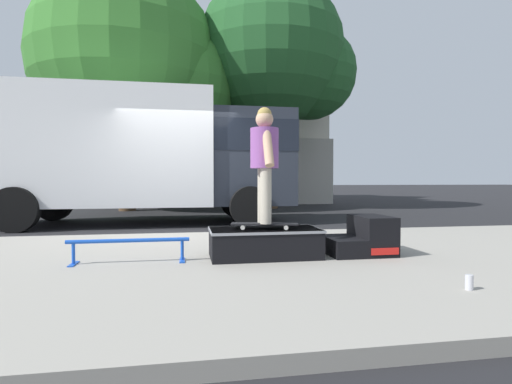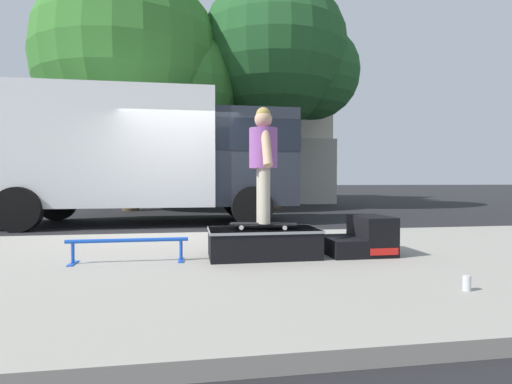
# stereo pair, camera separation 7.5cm
# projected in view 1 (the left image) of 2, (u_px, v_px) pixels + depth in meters

# --- Properties ---
(ground_plane) EXTENTS (140.00, 140.00, 0.00)m
(ground_plane) POSITION_uv_depth(u_px,v_px,m) (178.00, 236.00, 7.40)
(ground_plane) COLOR black
(sidewalk_slab) EXTENTS (50.00, 5.00, 0.12)m
(sidewalk_slab) POSITION_uv_depth(u_px,v_px,m) (173.00, 267.00, 4.44)
(sidewalk_slab) COLOR gray
(sidewalk_slab) RESTS_ON ground
(skate_box) EXTENTS (1.30, 0.68, 0.34)m
(skate_box) POSITION_uv_depth(u_px,v_px,m) (265.00, 242.00, 4.72)
(skate_box) COLOR black
(skate_box) RESTS_ON sidewalk_slab
(kicker_ramp) EXTENTS (0.78, 0.67, 0.47)m
(kicker_ramp) POSITION_uv_depth(u_px,v_px,m) (363.00, 238.00, 4.94)
(kicker_ramp) COLOR black
(kicker_ramp) RESTS_ON sidewalk_slab
(grind_rail) EXTENTS (1.32, 0.28, 0.27)m
(grind_rail) POSITION_uv_depth(u_px,v_px,m) (129.00, 245.00, 4.41)
(grind_rail) COLOR blue
(grind_rail) RESTS_ON sidewalk_slab
(skateboard) EXTENTS (0.80, 0.35, 0.07)m
(skateboard) POSITION_uv_depth(u_px,v_px,m) (264.00, 224.00, 4.68)
(skateboard) COLOR black
(skateboard) RESTS_ON skate_box
(skater_kid) EXTENTS (0.33, 0.70, 1.35)m
(skater_kid) POSITION_uv_depth(u_px,v_px,m) (264.00, 155.00, 4.66)
(skater_kid) COLOR #B7AD99
(skater_kid) RESTS_ON skateboard
(soda_can) EXTENTS (0.07, 0.07, 0.13)m
(soda_can) POSITION_uv_depth(u_px,v_px,m) (469.00, 282.00, 3.32)
(soda_can) COLOR silver
(soda_can) RESTS_ON sidewalk_slab
(box_truck) EXTENTS (6.91, 2.63, 3.05)m
(box_truck) POSITION_uv_depth(u_px,v_px,m) (145.00, 152.00, 9.37)
(box_truck) COLOR white
(box_truck) RESTS_ON ground
(street_tree_main) EXTENTS (6.68, 6.07, 8.07)m
(street_tree_main) POSITION_uv_depth(u_px,v_px,m) (137.00, 66.00, 13.33)
(street_tree_main) COLOR brown
(street_tree_main) RESTS_ON ground
(street_tree_neighbour) EXTENTS (5.83, 5.30, 8.29)m
(street_tree_neighbour) POSITION_uv_depth(u_px,v_px,m) (279.00, 57.00, 14.45)
(street_tree_neighbour) COLOR brown
(street_tree_neighbour) RESTS_ON ground
(house_behind) EXTENTS (9.54, 8.22, 8.40)m
(house_behind) POSITION_uv_depth(u_px,v_px,m) (220.00, 117.00, 20.37)
(house_behind) COLOR beige
(house_behind) RESTS_ON ground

